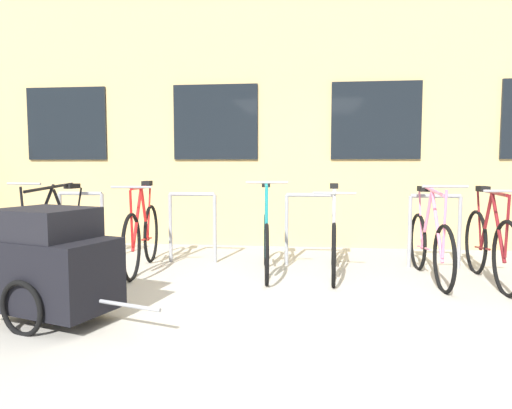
% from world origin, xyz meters
% --- Properties ---
extents(ground_plane, '(42.00, 42.00, 0.00)m').
position_xyz_m(ground_plane, '(0.00, 0.00, 0.00)').
color(ground_plane, '#B2ADA0').
extents(storefront_building, '(28.00, 7.37, 6.93)m').
position_xyz_m(storefront_building, '(0.00, 6.87, 3.47)').
color(storefront_building, tan).
rests_on(storefront_building, ground).
extents(bike_rack, '(6.63, 0.05, 0.90)m').
position_xyz_m(bike_rack, '(0.25, 1.90, 0.55)').
color(bike_rack, gray).
rests_on(bike_rack, ground).
extents(bicycle_black, '(0.46, 1.70, 1.08)m').
position_xyz_m(bicycle_black, '(-2.79, 1.31, 0.38)').
color(bicycle_black, black).
rests_on(bicycle_black, ground).
extents(bicycle_silver, '(0.44, 1.72, 1.05)m').
position_xyz_m(bicycle_silver, '(0.52, 1.44, 0.38)').
color(bicycle_silver, black).
rests_on(bicycle_silver, ground).
extents(bicycle_maroon, '(0.44, 1.71, 1.04)m').
position_xyz_m(bicycle_maroon, '(2.15, 1.22, 0.40)').
color(bicycle_maroon, black).
rests_on(bicycle_maroon, ground).
extents(bicycle_red, '(0.44, 1.75, 1.07)m').
position_xyz_m(bicycle_red, '(-1.75, 1.42, 0.41)').
color(bicycle_red, black).
rests_on(bicycle_red, ground).
extents(bicycle_teal, '(0.44, 1.63, 1.10)m').
position_xyz_m(bicycle_teal, '(-0.25, 1.38, 0.38)').
color(bicycle_teal, black).
rests_on(bicycle_teal, ground).
extents(bicycle_pink, '(0.44, 1.73, 1.07)m').
position_xyz_m(bicycle_pink, '(1.55, 1.32, 0.38)').
color(bicycle_pink, black).
rests_on(bicycle_pink, ground).
extents(bike_trailer, '(1.48, 0.85, 0.93)m').
position_xyz_m(bike_trailer, '(-1.78, -0.47, 0.47)').
color(bike_trailer, black).
rests_on(bike_trailer, ground).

